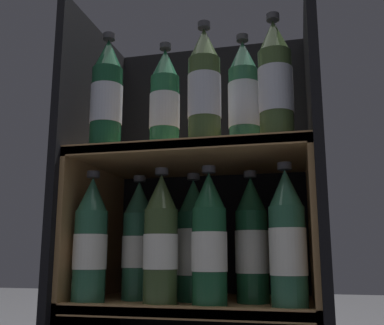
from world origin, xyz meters
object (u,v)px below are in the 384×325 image
at_px(bottle_upper_front_1, 204,89).
at_px(bottle_lower_back_2, 252,243).
at_px(bottle_upper_front_2, 275,83).
at_px(bottle_lower_back_1, 194,243).
at_px(bottle_lower_front_1, 161,242).
at_px(bottle_lower_front_3, 288,241).
at_px(bottle_lower_front_0, 90,242).
at_px(bottle_lower_front_2, 209,241).
at_px(bottle_upper_back_0, 165,104).
at_px(bottle_upper_back_1, 244,98).
at_px(bottle_lower_back_0, 138,243).
at_px(bottle_upper_front_0, 107,97).

relative_size(bottle_upper_front_1, bottle_lower_back_2, 1.00).
bearing_deg(bottle_upper_front_2, bottle_lower_back_1, 157.65).
distance_m(bottle_lower_front_1, bottle_lower_front_3, 0.27).
bearing_deg(bottle_lower_back_1, bottle_lower_front_0, -159.09).
xyz_separation_m(bottle_lower_front_2, bottle_lower_back_1, (-0.05, 0.08, -0.00)).
height_order(bottle_lower_front_1, bottle_lower_front_2, same).
relative_size(bottle_upper_front_1, bottle_lower_front_3, 1.00).
xyz_separation_m(bottle_upper_front_2, bottle_upper_back_0, (-0.28, 0.08, 0.00)).
distance_m(bottle_upper_front_1, bottle_lower_front_2, 0.34).
distance_m(bottle_upper_front_2, bottle_lower_back_2, 0.36).
bearing_deg(bottle_lower_front_3, bottle_lower_front_2, 180.00).
xyz_separation_m(bottle_lower_front_0, bottle_lower_front_3, (0.43, 0.00, -0.00)).
bearing_deg(bottle_upper_front_2, bottle_lower_front_1, 180.00).
height_order(bottle_upper_back_1, bottle_lower_back_1, bottle_upper_back_1).
relative_size(bottle_upper_front_2, bottle_lower_front_2, 1.00).
distance_m(bottle_lower_front_1, bottle_lower_back_0, 0.12).
bearing_deg(bottle_lower_front_2, bottle_lower_front_1, 180.00).
distance_m(bottle_lower_front_0, bottle_lower_front_2, 0.27).
bearing_deg(bottle_upper_front_1, bottle_lower_front_2, 0.00).
height_order(bottle_upper_front_0, bottle_lower_front_3, bottle_upper_front_0).
relative_size(bottle_upper_back_1, bottle_lower_front_0, 1.00).
xyz_separation_m(bottle_upper_front_2, bottle_lower_front_3, (0.01, 0.00, -0.34)).
bearing_deg(bottle_upper_front_0, bottle_upper_back_0, 35.07).
relative_size(bottle_upper_front_2, bottle_lower_front_0, 1.00).
distance_m(bottle_upper_front_0, bottle_lower_back_0, 0.35).
bearing_deg(bottle_lower_back_2, bottle_upper_back_0, 180.00).
bearing_deg(bottle_lower_back_0, bottle_lower_back_2, -0.00).
relative_size(bottle_lower_front_0, bottle_lower_front_3, 1.00).
distance_m(bottle_upper_back_1, bottle_lower_front_3, 0.36).
bearing_deg(bottle_lower_back_1, bottle_lower_front_2, -57.41).
xyz_separation_m(bottle_lower_front_0, bottle_lower_front_1, (0.16, 0.00, 0.00)).
height_order(bottle_upper_back_0, bottle_lower_back_0, bottle_upper_back_0).
height_order(bottle_upper_front_2, bottle_lower_back_0, bottle_upper_front_2).
xyz_separation_m(bottle_upper_front_0, bottle_lower_front_0, (-0.03, 0.00, -0.34)).
relative_size(bottle_lower_back_0, bottle_lower_back_1, 1.00).
relative_size(bottle_upper_front_0, bottle_lower_front_3, 1.00).
bearing_deg(bottle_lower_back_1, bottle_lower_back_2, 0.00).
xyz_separation_m(bottle_lower_back_0, bottle_lower_back_1, (0.14, -0.00, -0.00)).
bearing_deg(bottle_upper_front_1, bottle_lower_front_0, 180.00).
bearing_deg(bottle_upper_back_1, bottle_upper_front_0, -165.25).
xyz_separation_m(bottle_upper_front_2, bottle_lower_front_1, (-0.25, 0.00, -0.34)).
height_order(bottle_upper_back_0, bottle_lower_front_0, bottle_upper_back_0).
bearing_deg(bottle_upper_front_0, bottle_lower_front_2, 0.00).
xyz_separation_m(bottle_upper_front_1, bottle_upper_front_2, (0.16, 0.00, -0.00)).
xyz_separation_m(bottle_upper_front_2, bottle_lower_back_2, (-0.07, 0.08, -0.34)).
relative_size(bottle_lower_front_1, bottle_lower_front_2, 1.00).
relative_size(bottle_lower_front_1, bottle_lower_back_2, 1.00).
relative_size(bottle_lower_front_1, bottle_lower_back_1, 1.00).
height_order(bottle_lower_front_0, bottle_lower_front_2, same).
distance_m(bottle_upper_front_1, bottle_upper_back_0, 0.14).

